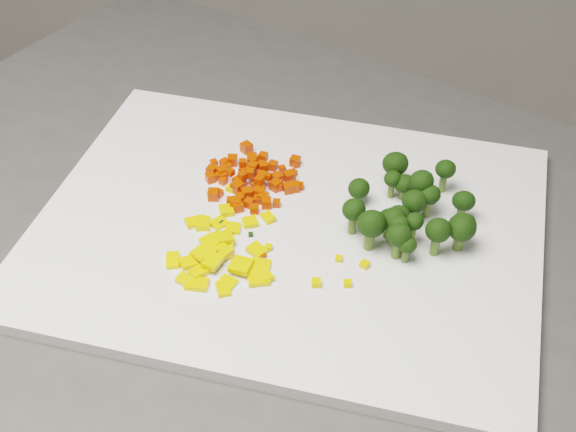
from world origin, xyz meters
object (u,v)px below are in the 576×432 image
(pepper_pile, at_px, (234,247))
(broccoli_pile, at_px, (412,195))
(cutting_board, at_px, (288,229))
(carrot_pile, at_px, (252,167))

(pepper_pile, height_order, broccoli_pile, broccoli_pile)
(cutting_board, xyz_separation_m, pepper_pile, (-0.04, -0.05, 0.01))
(pepper_pile, xyz_separation_m, broccoli_pile, (0.14, 0.09, 0.02))
(pepper_pile, distance_m, broccoli_pile, 0.17)
(carrot_pile, height_order, broccoli_pile, broccoli_pile)
(carrot_pile, xyz_separation_m, broccoli_pile, (0.16, -0.02, 0.01))
(cutting_board, distance_m, carrot_pile, 0.08)
(carrot_pile, bearing_deg, broccoli_pile, -6.06)
(cutting_board, bearing_deg, broccoli_pile, 19.72)
(cutting_board, relative_size, broccoli_pile, 3.75)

